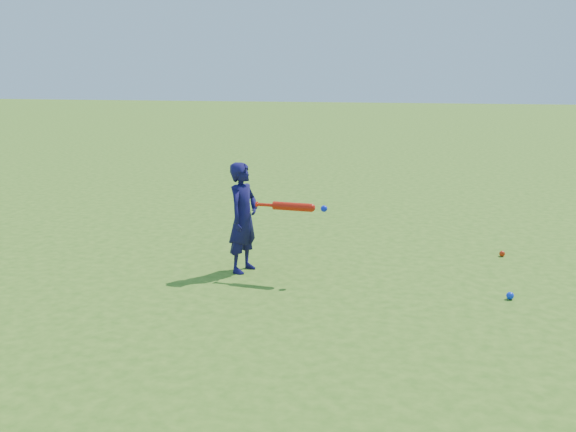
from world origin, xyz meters
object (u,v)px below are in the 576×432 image
(child, at_px, (243,218))
(ground_ball_red, at_px, (502,254))
(ground_ball_blue, at_px, (510,296))
(bat_swing, at_px, (295,207))

(child, xyz_separation_m, ground_ball_red, (2.78, 1.19, -0.56))
(ground_ball_blue, height_order, bat_swing, bat_swing)
(child, distance_m, ground_ball_red, 3.08)
(child, relative_size, ground_ball_blue, 16.42)
(ground_ball_red, height_order, ground_ball_blue, ground_ball_blue)
(ground_ball_red, distance_m, ground_ball_blue, 1.51)
(child, bearing_deg, ground_ball_red, -50.91)
(child, distance_m, ground_ball_blue, 2.79)
(ground_ball_blue, relative_size, bat_swing, 0.09)
(child, relative_size, bat_swing, 1.54)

